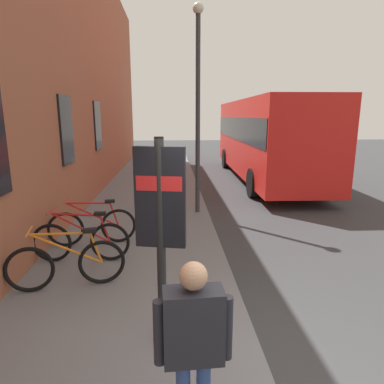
# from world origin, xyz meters

# --- Properties ---
(ground) EXTENTS (60.00, 60.00, 0.00)m
(ground) POSITION_xyz_m (6.00, -1.00, 0.00)
(ground) COLOR #38383A
(sidewalk_pavement) EXTENTS (24.00, 3.50, 0.12)m
(sidewalk_pavement) POSITION_xyz_m (8.00, 1.75, 0.06)
(sidewalk_pavement) COLOR slate
(sidewalk_pavement) RESTS_ON ground
(station_facade) EXTENTS (22.00, 0.65, 8.46)m
(station_facade) POSITION_xyz_m (8.99, 3.80, 4.23)
(station_facade) COLOR #9E563D
(station_facade) RESTS_ON ground
(bicycle_beside_lamp) EXTENTS (0.53, 1.75, 0.97)m
(bicycle_beside_lamp) POSITION_xyz_m (2.14, 2.63, 0.51)
(bicycle_beside_lamp) COLOR black
(bicycle_beside_lamp) RESTS_ON sidewalk_pavement
(bicycle_end_of_row) EXTENTS (0.48, 1.77, 0.97)m
(bicycle_end_of_row) POSITION_xyz_m (3.13, 2.66, 0.51)
(bicycle_end_of_row) COLOR black
(bicycle_end_of_row) RESTS_ON sidewalk_pavement
(bicycle_by_door) EXTENTS (0.50, 1.75, 0.97)m
(bicycle_by_door) POSITION_xyz_m (3.97, 2.64, 0.51)
(bicycle_by_door) COLOR black
(bicycle_by_door) RESTS_ON sidewalk_pavement
(transit_info_sign) EXTENTS (0.18, 0.56, 2.40)m
(transit_info_sign) POSITION_xyz_m (0.76, 1.13, 1.72)
(transit_info_sign) COLOR black
(transit_info_sign) RESTS_ON sidewalk_pavement
(city_bus) EXTENTS (10.55, 2.81, 3.35)m
(city_bus) POSITION_xyz_m (11.65, -3.00, 1.92)
(city_bus) COLOR red
(city_bus) RESTS_ON ground
(pedestrian_crossing_street) EXTENTS (0.25, 0.60, 1.58)m
(pedestrian_crossing_street) POSITION_xyz_m (-0.52, 0.86, 1.09)
(pedestrian_crossing_street) COLOR #334C8C
(pedestrian_crossing_street) RESTS_ON sidewalk_pavement
(street_lamp) EXTENTS (0.28, 0.28, 5.33)m
(street_lamp) POSITION_xyz_m (6.27, 0.30, 3.27)
(street_lamp) COLOR #333338
(street_lamp) RESTS_ON sidewalk_pavement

